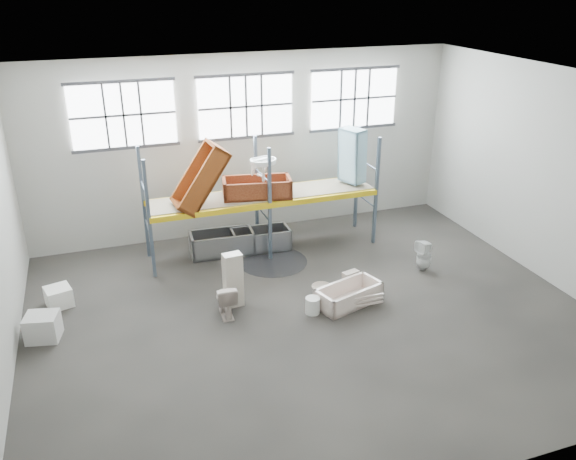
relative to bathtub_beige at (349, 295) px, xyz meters
name	(u,v)px	position (x,y,z in m)	size (l,w,h in m)	color
floor	(310,316)	(-0.98, -0.15, -0.27)	(12.00, 10.00, 0.10)	#4B4640
ceiling	(315,81)	(-0.98, -0.15, 4.83)	(12.00, 10.00, 0.10)	silver
wall_back	(246,145)	(-0.98, 4.90, 2.28)	(12.00, 0.10, 5.00)	#A9A79C
wall_front	(457,347)	(-0.98, -5.20, 2.28)	(12.00, 0.10, 5.00)	#ABA99E
wall_right	(553,177)	(5.07, -0.15, 2.28)	(0.10, 10.00, 5.00)	#A9A79C
window_left	(123,115)	(-4.18, 4.79, 3.38)	(2.60, 0.04, 1.60)	white
window_mid	(246,106)	(-0.98, 4.79, 3.38)	(2.60, 0.04, 1.60)	white
window_right	(354,99)	(2.22, 4.79, 3.38)	(2.60, 0.04, 1.60)	white
rack_upright_la	(149,220)	(-3.98, 2.75, 1.28)	(0.08, 0.08, 3.00)	slate
rack_upright_lb	(144,203)	(-3.98, 3.95, 1.28)	(0.08, 0.08, 3.00)	slate
rack_upright_ma	(270,205)	(-0.98, 2.75, 1.28)	(0.08, 0.08, 3.00)	slate
rack_upright_mb	(256,190)	(-0.98, 3.95, 1.28)	(0.08, 0.08, 3.00)	slate
rack_upright_ra	(376,192)	(2.02, 2.75, 1.28)	(0.08, 0.08, 3.00)	slate
rack_upright_rb	(357,178)	(2.02, 3.95, 1.28)	(0.08, 0.08, 3.00)	slate
rack_beam_front	(270,205)	(-0.98, 2.75, 1.28)	(6.00, 0.10, 0.14)	yellow
rack_beam_back	(256,190)	(-0.98, 3.95, 1.28)	(6.00, 0.10, 0.14)	yellow
shelf_deck	(263,195)	(-0.98, 3.35, 1.36)	(5.90, 1.10, 0.03)	gray
wet_patch	(273,261)	(-0.98, 2.55, -0.22)	(1.80, 1.80, 0.00)	black
bathtub_beige	(349,295)	(0.00, 0.00, 0.00)	(1.51, 0.71, 0.44)	beige
cistern_spare	(350,279)	(0.31, 0.58, 0.06)	(0.39, 0.18, 0.37)	beige
sink_in_tub	(321,289)	(-0.43, 0.56, -0.06)	(0.47, 0.47, 0.16)	beige
toilet_beige	(225,299)	(-2.74, 0.45, 0.17)	(0.43, 0.76, 0.77)	beige
cistern_tall	(233,280)	(-2.47, 0.79, 0.42)	(0.41, 0.27, 1.28)	beige
toilet_white	(424,255)	(2.47, 0.88, 0.18)	(0.36, 0.37, 0.81)	white
steel_tub_left	(222,243)	(-2.10, 3.47, 0.08)	(1.66, 0.78, 0.61)	#A5A8AD
steel_tub_right	(261,239)	(-1.05, 3.40, 0.06)	(1.56, 0.73, 0.57)	#ACAEB3
rust_tub_flat	(257,188)	(-1.16, 3.27, 1.60)	(1.74, 0.82, 0.49)	brown
rust_tub_tilted	(200,178)	(-2.63, 3.14, 2.07)	(1.78, 0.84, 0.50)	#993B0B
sink_on_shelf	(264,180)	(-1.06, 3.00, 1.87)	(0.68, 0.53, 0.61)	white
blue_tub_upright	(352,156)	(1.54, 3.33, 2.17)	(1.46, 0.68, 0.41)	#96C9DC
bucket	(313,305)	(-0.92, -0.11, -0.03)	(0.32, 0.32, 0.38)	white
carton_near	(43,327)	(-6.47, 0.79, 0.05)	(0.64, 0.55, 0.55)	beige
carton_far	(59,297)	(-6.19, 2.07, 0.00)	(0.53, 0.53, 0.44)	white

